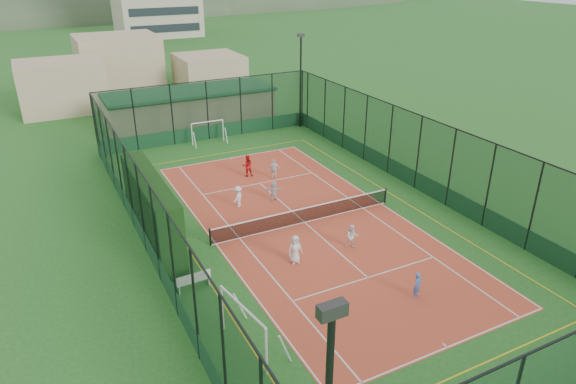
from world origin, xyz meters
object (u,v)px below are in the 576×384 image
(child_far_right, at_px, (274,169))
(clubhouse, at_px, (190,107))
(floodlight_ne, at_px, (301,82))
(white_bench, at_px, (193,280))
(child_far_back, at_px, (274,191))
(coach, at_px, (247,166))
(futsal_goal_far, at_px, (208,132))
(child_near_left, at_px, (295,249))
(child_far_left, at_px, (238,197))
(futsal_goal_near, at_px, (243,328))
(child_near_right, at_px, (352,237))
(child_near_mid, at_px, (418,285))

(child_far_right, bearing_deg, clubhouse, -65.58)
(floodlight_ne, xyz_separation_m, white_bench, (-16.40, -19.97, -3.66))
(child_far_back, bearing_deg, floodlight_ne, -105.11)
(child_far_back, bearing_deg, child_far_right, -96.65)
(child_far_back, xyz_separation_m, coach, (0.04, 4.40, 0.15))
(clubhouse, relative_size, white_bench, 9.16)
(coach, bearing_deg, child_far_back, 101.72)
(futsal_goal_far, xyz_separation_m, child_near_left, (-2.14, -19.72, -0.13))
(clubhouse, relative_size, child_near_left, 9.97)
(floodlight_ne, xyz_separation_m, child_far_right, (-7.34, -9.84, -3.41))
(child_far_left, xyz_separation_m, child_far_right, (3.93, 3.04, 0.03))
(floodlight_ne, bearing_deg, child_far_left, -131.21)
(futsal_goal_near, xyz_separation_m, futsal_goal_far, (6.93, 24.48, -0.17))
(white_bench, relative_size, futsal_goal_far, 0.60)
(white_bench, height_order, child_far_left, child_far_left)
(clubhouse, xyz_separation_m, child_far_left, (-2.67, -18.28, -0.88))
(futsal_goal_near, xyz_separation_m, child_near_right, (8.14, 4.64, -0.37))
(child_far_left, relative_size, child_far_back, 1.07)
(floodlight_ne, bearing_deg, child_far_right, -126.73)
(child_far_left, height_order, coach, coach)
(child_near_left, relative_size, coach, 0.96)
(clubhouse, xyz_separation_m, child_far_back, (-0.28, -18.42, -0.92))
(clubhouse, height_order, child_near_left, clubhouse)
(futsal_goal_far, bearing_deg, coach, -88.18)
(floodlight_ne, relative_size, child_far_back, 6.44)
(child_near_left, distance_m, child_far_back, 7.48)
(futsal_goal_near, relative_size, coach, 2.10)
(child_far_right, relative_size, coach, 0.90)
(child_far_back, height_order, coach, coach)
(clubhouse, height_order, white_bench, clubhouse)
(futsal_goal_far, distance_m, child_near_left, 19.84)
(clubhouse, bearing_deg, floodlight_ne, -32.12)
(futsal_goal_far, height_order, child_far_back, futsal_goal_far)
(futsal_goal_near, xyz_separation_m, child_far_right, (8.56, 15.09, -0.35))
(futsal_goal_near, distance_m, child_far_right, 17.35)
(floodlight_ne, relative_size, child_near_right, 6.00)
(floodlight_ne, xyz_separation_m, child_far_back, (-8.88, -13.02, -3.47))
(white_bench, relative_size, child_near_mid, 1.29)
(child_near_mid, distance_m, child_far_left, 12.97)
(floodlight_ne, distance_m, coach, 12.79)
(child_near_right, relative_size, child_far_back, 1.07)
(child_near_left, relative_size, child_far_back, 1.19)
(floodlight_ne, distance_m, child_far_right, 12.74)
(white_bench, xyz_separation_m, child_far_right, (9.06, 10.13, 0.25))
(floodlight_ne, relative_size, child_near_mid, 6.42)
(floodlight_ne, xyz_separation_m, child_near_right, (-7.76, -20.29, -3.43))
(child_far_left, height_order, child_far_back, child_far_left)
(white_bench, bearing_deg, clubhouse, 70.24)
(white_bench, height_order, child_near_mid, child_near_mid)
(futsal_goal_far, distance_m, child_far_left, 12.65)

